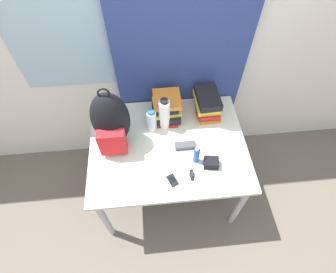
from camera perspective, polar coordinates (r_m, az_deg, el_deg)
ground_plane at (r=2.39m, az=1.09°, el=-20.18°), size 12.00×12.00×0.00m
wall_back at (r=1.91m, az=-1.77°, el=20.93°), size 6.00×0.06×2.50m
curtain_blue at (r=1.88m, az=3.15°, el=20.22°), size 0.97×0.04×2.50m
desk at (r=1.99m, az=0.00°, el=-3.00°), size 1.15×0.88×0.71m
backpack at (r=1.81m, az=-12.34°, el=3.23°), size 0.26×0.27×0.52m
book_stack_left at (r=2.03m, az=-0.41°, el=6.42°), size 0.22×0.28×0.19m
book_stack_center at (r=2.07m, az=8.48°, el=7.18°), size 0.19×0.28×0.19m
water_bottle at (r=1.94m, az=-3.58°, el=3.41°), size 0.07×0.07×0.21m
sports_bottle at (r=1.92m, az=-0.80°, el=4.92°), size 0.08×0.08×0.28m
sunscreen_bottle at (r=1.80m, az=6.23°, el=-3.96°), size 0.04×0.04×0.17m
cell_phone at (r=1.77m, az=0.80°, el=-9.51°), size 0.08×0.10×0.02m
sunglasses_case at (r=1.90m, az=3.78°, el=-2.01°), size 0.15×0.06×0.04m
camera_pouch at (r=1.83m, az=9.38°, el=-5.67°), size 0.11×0.09×0.06m
wristwatch at (r=1.80m, az=5.23°, el=-8.31°), size 0.04×0.09×0.01m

